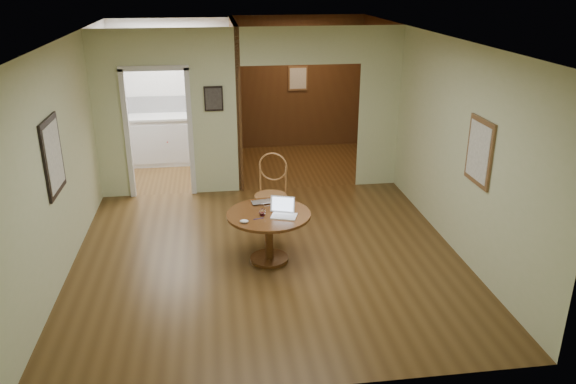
{
  "coord_description": "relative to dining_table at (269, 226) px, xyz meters",
  "views": [
    {
      "loc": [
        -0.63,
        -6.48,
        3.47
      ],
      "look_at": [
        0.23,
        -0.2,
        0.99
      ],
      "focal_mm": 35.0,
      "sensor_mm": 36.0,
      "label": 1
    }
  ],
  "objects": [
    {
      "name": "kitchen_cabinet",
      "position": [
        -1.36,
        4.26,
        -0.02
      ],
      "size": [
        2.06,
        0.6,
        0.94
      ],
      "color": "silver",
      "rests_on": "ground"
    },
    {
      "name": "chair",
      "position": [
        0.15,
        1.04,
        0.12
      ],
      "size": [
        0.59,
        0.59,
        1.1
      ],
      "rotation": [
        0.0,
        0.0,
        -0.34
      ],
      "color": "#915E33",
      "rests_on": "ground"
    },
    {
      "name": "closed_laptop",
      "position": [
        0.0,
        0.29,
        0.19
      ],
      "size": [
        0.39,
        0.29,
        0.03
      ],
      "primitive_type": "imported",
      "rotation": [
        0.0,
        0.0,
        0.16
      ],
      "color": "silver",
      "rests_on": "dining_table"
    },
    {
      "name": "room_shell",
      "position": [
        -0.48,
        3.15,
        0.8
      ],
      "size": [
        5.2,
        7.5,
        5.0
      ],
      "color": "silver",
      "rests_on": "ground"
    },
    {
      "name": "wine_glass",
      "position": [
        -0.08,
        -0.06,
        0.22
      ],
      "size": [
        0.09,
        0.09,
        0.1
      ],
      "primitive_type": null,
      "color": "white",
      "rests_on": "dining_table"
    },
    {
      "name": "grocery_bag",
      "position": [
        -0.66,
        4.26,
        0.6
      ],
      "size": [
        0.36,
        0.34,
        0.29
      ],
      "primitive_type": "ellipsoid",
      "rotation": [
        0.0,
        0.0,
        -0.36
      ],
      "color": "beige",
      "rests_on": "kitchen_cabinet"
    },
    {
      "name": "floor",
      "position": [
        -0.01,
        0.06,
        -0.49
      ],
      "size": [
        5.0,
        5.0,
        0.0
      ],
      "primitive_type": "plane",
      "color": "#493014",
      "rests_on": "ground"
    },
    {
      "name": "dining_table",
      "position": [
        0.0,
        0.0,
        0.0
      ],
      "size": [
        1.06,
        1.06,
        0.66
      ],
      "rotation": [
        0.0,
        0.0,
        0.11
      ],
      "color": "brown",
      "rests_on": "ground"
    },
    {
      "name": "pen",
      "position": [
        -0.14,
        -0.16,
        0.18
      ],
      "size": [
        0.13,
        0.04,
        0.01
      ],
      "primitive_type": "cylinder",
      "rotation": [
        0.0,
        1.57,
        0.28
      ],
      "color": "navy",
      "rests_on": "dining_table"
    },
    {
      "name": "mouse",
      "position": [
        -0.32,
        -0.25,
        0.19
      ],
      "size": [
        0.12,
        0.07,
        0.04
      ],
      "primitive_type": "ellipsoid",
      "rotation": [
        0.0,
        0.0,
        -0.14
      ],
      "color": "white",
      "rests_on": "dining_table"
    },
    {
      "name": "open_laptop",
      "position": [
        0.18,
        -0.07,
        0.23
      ],
      "size": [
        0.36,
        0.35,
        0.22
      ],
      "rotation": [
        0.0,
        0.0,
        -0.33
      ],
      "color": "white",
      "rests_on": "dining_table"
    }
  ]
}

